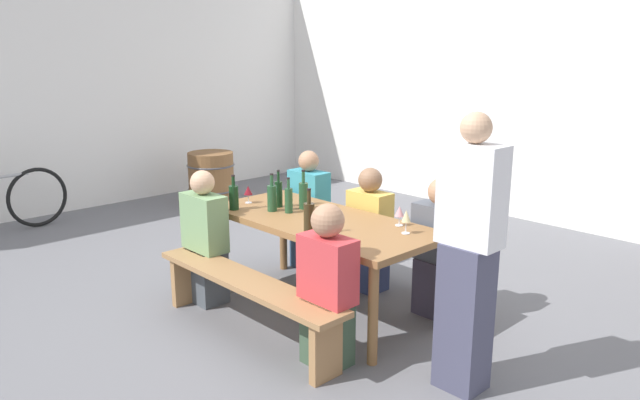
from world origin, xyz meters
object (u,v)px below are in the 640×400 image
object	(u,v)px
wine_bottle_4	(272,197)
seated_guest_far_1	(369,233)
wine_bottle_1	(309,218)
seated_guest_near_0	(205,241)
wine_glass_0	(399,212)
standing_host	(468,261)
bench_far	(380,247)
seated_guest_near_1	(327,289)
wine_glass_1	(248,191)
wine_bottle_5	(303,195)
wine_bottle_0	(278,193)
wine_glass_2	(406,217)
bench_near	(246,291)
seated_guest_far_0	(309,213)
wine_glass_3	(306,190)
seated_guest_far_2	(439,252)
tasting_table	(320,228)
wine_bottle_3	(289,200)
wine_bottle_2	(234,197)
wine_barrel	(211,177)

from	to	relation	value
wine_bottle_4	seated_guest_far_1	bearing A→B (deg)	58.03
wine_bottle_1	seated_guest_near_0	xyz separation A→B (m)	(-0.99, -0.24, -0.35)
wine_glass_0	standing_host	distance (m)	1.02
bench_far	seated_guest_near_1	bearing A→B (deg)	-62.61
wine_glass_1	wine_bottle_5	bearing A→B (deg)	24.96
wine_bottle_0	wine_glass_2	world-z (taller)	wine_bottle_0
wine_glass_0	seated_guest_near_0	world-z (taller)	seated_guest_near_0
bench_near	wine_bottle_5	size ratio (longest dim) A/B	5.64
bench_far	standing_host	size ratio (longest dim) A/B	1.09
seated_guest_far_0	wine_bottle_0	bearing A→B (deg)	24.03
wine_glass_3	seated_guest_far_2	size ratio (longest dim) A/B	0.17
bench_far	tasting_table	bearing A→B (deg)	-90.00
wine_glass_0	seated_guest_near_1	xyz separation A→B (m)	(0.13, -0.88, -0.33)
wine_bottle_5	wine_bottle_3	bearing A→B (deg)	-85.44
seated_guest_far_1	wine_glass_2	bearing A→B (deg)	60.01
wine_bottle_1	standing_host	distance (m)	1.22
tasting_table	bench_near	world-z (taller)	tasting_table
bench_far	wine_glass_2	bearing A→B (deg)	-38.20
wine_bottle_2	wine_glass_0	xyz separation A→B (m)	(1.24, 0.62, -0.00)
seated_guest_near_0	seated_guest_far_2	xyz separation A→B (m)	(1.46, 1.16, 0.00)
bench_far	wine_glass_3	world-z (taller)	wine_glass_3
wine_glass_1	seated_guest_far_2	distance (m)	1.69
wine_bottle_2	wine_glass_1	size ratio (longest dim) A/B	1.95
tasting_table	seated_guest_far_0	xyz separation A→B (m)	(-0.76, 0.58, -0.14)
seated_guest_far_2	wine_glass_3	bearing A→B (deg)	-72.29
wine_bottle_1	wine_glass_3	bearing A→B (deg)	139.24
wine_glass_1	seated_guest_near_1	size ratio (longest dim) A/B	0.14
wine_glass_0	wine_glass_3	xyz separation A→B (m)	(-0.96, -0.07, 0.02)
tasting_table	seated_guest_far_2	xyz separation A→B (m)	(0.72, 0.58, -0.15)
bench_near	wine_glass_3	xyz separation A→B (m)	(-0.41, 0.95, 0.53)
wine_bottle_5	wine_barrel	distance (m)	3.54
wine_glass_2	seated_guest_near_0	distance (m)	1.68
bench_far	wine_bottle_1	distance (m)	1.22
wine_bottle_3	bench_near	bearing A→B (deg)	-65.69
bench_far	wine_bottle_0	size ratio (longest dim) A/B	5.85
wine_bottle_4	wine_bottle_2	bearing A→B (deg)	-141.64
wine_glass_0	seated_guest_far_0	size ratio (longest dim) A/B	0.13
wine_bottle_2	wine_barrel	distance (m)	3.39
wine_glass_2	seated_guest_far_0	bearing A→B (deg)	164.48
wine_barrel	wine_glass_2	bearing A→B (deg)	-15.48
wine_bottle_1	wine_bottle_2	xyz separation A→B (m)	(-0.94, 0.02, -0.02)
seated_guest_far_0	wine_bottle_3	bearing A→B (deg)	35.61
wine_bottle_3	wine_bottle_5	xyz separation A→B (m)	(-0.01, 0.17, 0.01)
seated_guest_far_0	standing_host	size ratio (longest dim) A/B	0.67
wine_glass_2	seated_guest_near_0	world-z (taller)	seated_guest_near_0
standing_host	wine_barrel	xyz separation A→B (m)	(-5.04, 1.54, -0.48)
wine_bottle_4	wine_glass_3	size ratio (longest dim) A/B	1.71
wine_glass_1	wine_glass_3	size ratio (longest dim) A/B	0.82
seated_guest_far_0	wine_glass_2	bearing A→B (deg)	74.48
wine_bottle_5	wine_glass_3	distance (m)	0.14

